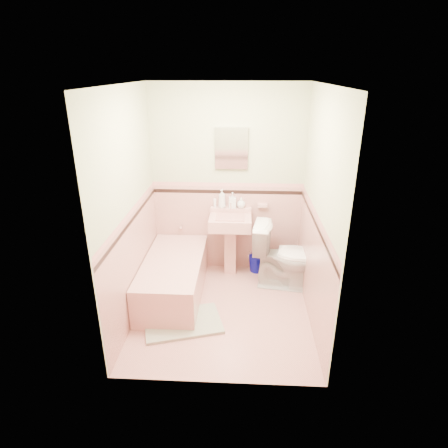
# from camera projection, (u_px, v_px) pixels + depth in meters

# --- Properties ---
(floor) EXTENTS (2.20, 2.20, 0.00)m
(floor) POSITION_uv_depth(u_px,v_px,m) (223.00, 311.00, 4.45)
(floor) COLOR tan
(floor) RESTS_ON ground
(ceiling) EXTENTS (2.20, 2.20, 0.00)m
(ceiling) POSITION_uv_depth(u_px,v_px,m) (223.00, 84.00, 3.50)
(ceiling) COLOR white
(ceiling) RESTS_ON ground
(wall_back) EXTENTS (2.50, 0.00, 2.50)m
(wall_back) POSITION_uv_depth(u_px,v_px,m) (227.00, 182.00, 4.99)
(wall_back) COLOR #F6E5C8
(wall_back) RESTS_ON ground
(wall_front) EXTENTS (2.50, 0.00, 2.50)m
(wall_front) POSITION_uv_depth(u_px,v_px,m) (215.00, 260.00, 2.96)
(wall_front) COLOR #F6E5C8
(wall_front) RESTS_ON ground
(wall_left) EXTENTS (0.00, 2.50, 2.50)m
(wall_left) POSITION_uv_depth(u_px,v_px,m) (129.00, 209.00, 4.03)
(wall_left) COLOR #F6E5C8
(wall_left) RESTS_ON ground
(wall_right) EXTENTS (0.00, 2.50, 2.50)m
(wall_right) POSITION_uv_depth(u_px,v_px,m) (319.00, 213.00, 3.93)
(wall_right) COLOR #F6E5C8
(wall_right) RESTS_ON ground
(wainscot_back) EXTENTS (2.00, 0.00, 2.00)m
(wainscot_back) POSITION_uv_depth(u_px,v_px,m) (227.00, 228.00, 5.23)
(wainscot_back) COLOR #D1948C
(wainscot_back) RESTS_ON ground
(wainscot_front) EXTENTS (2.00, 0.00, 2.00)m
(wainscot_front) POSITION_uv_depth(u_px,v_px,m) (216.00, 327.00, 3.22)
(wainscot_front) COLOR #D1948C
(wainscot_front) RESTS_ON ground
(wainscot_left) EXTENTS (0.00, 2.20, 2.20)m
(wainscot_left) POSITION_uv_depth(u_px,v_px,m) (135.00, 263.00, 4.27)
(wainscot_left) COLOR #D1948C
(wainscot_left) RESTS_ON ground
(wainscot_right) EXTENTS (0.00, 2.20, 2.20)m
(wainscot_right) POSITION_uv_depth(u_px,v_px,m) (312.00, 268.00, 4.18)
(wainscot_right) COLOR #D1948C
(wainscot_right) RESTS_ON ground
(accent_back) EXTENTS (2.00, 0.00, 2.00)m
(accent_back) POSITION_uv_depth(u_px,v_px,m) (227.00, 192.00, 5.03)
(accent_back) COLOR black
(accent_back) RESTS_ON ground
(accent_front) EXTENTS (2.00, 0.00, 2.00)m
(accent_front) POSITION_uv_depth(u_px,v_px,m) (215.00, 273.00, 3.03)
(accent_front) COLOR black
(accent_front) RESTS_ON ground
(accent_left) EXTENTS (0.00, 2.20, 2.20)m
(accent_left) POSITION_uv_depth(u_px,v_px,m) (132.00, 221.00, 4.08)
(accent_left) COLOR black
(accent_left) RESTS_ON ground
(accent_right) EXTENTS (0.00, 2.20, 2.20)m
(accent_right) POSITION_uv_depth(u_px,v_px,m) (316.00, 224.00, 3.98)
(accent_right) COLOR black
(accent_right) RESTS_ON ground
(cap_back) EXTENTS (2.00, 0.00, 2.00)m
(cap_back) POSITION_uv_depth(u_px,v_px,m) (227.00, 185.00, 4.99)
(cap_back) COLOR tan
(cap_back) RESTS_ON ground
(cap_front) EXTENTS (2.00, 0.00, 2.00)m
(cap_front) POSITION_uv_depth(u_px,v_px,m) (215.00, 262.00, 2.99)
(cap_front) COLOR tan
(cap_front) RESTS_ON ground
(cap_left) EXTENTS (0.00, 2.20, 2.20)m
(cap_left) POSITION_uv_depth(u_px,v_px,m) (131.00, 212.00, 4.04)
(cap_left) COLOR tan
(cap_left) RESTS_ON ground
(cap_right) EXTENTS (0.00, 2.20, 2.20)m
(cap_right) POSITION_uv_depth(u_px,v_px,m) (317.00, 216.00, 3.94)
(cap_right) COLOR tan
(cap_right) RESTS_ON ground
(bathtub) EXTENTS (0.70, 1.50, 0.45)m
(bathtub) POSITION_uv_depth(u_px,v_px,m) (174.00, 278.00, 4.70)
(bathtub) COLOR tan
(bathtub) RESTS_ON floor
(tub_faucet) EXTENTS (0.04, 0.12, 0.04)m
(tub_faucet) POSITION_uv_depth(u_px,v_px,m) (181.00, 226.00, 5.21)
(tub_faucet) COLOR silver
(tub_faucet) RESTS_ON wall_back
(sink) EXTENTS (0.54, 0.48, 0.86)m
(sink) POSITION_uv_depth(u_px,v_px,m) (230.00, 246.00, 5.08)
(sink) COLOR tan
(sink) RESTS_ON floor
(sink_faucet) EXTENTS (0.02, 0.02, 0.10)m
(sink_faucet) POSITION_uv_depth(u_px,v_px,m) (231.00, 206.00, 5.01)
(sink_faucet) COLOR silver
(sink_faucet) RESTS_ON sink
(medicine_cabinet) EXTENTS (0.42, 0.04, 0.52)m
(medicine_cabinet) POSITION_uv_depth(u_px,v_px,m) (231.00, 148.00, 4.79)
(medicine_cabinet) COLOR white
(medicine_cabinet) RESTS_ON wall_back
(soap_dish) EXTENTS (0.13, 0.08, 0.04)m
(soap_dish) POSITION_uv_depth(u_px,v_px,m) (262.00, 205.00, 5.05)
(soap_dish) COLOR tan
(soap_dish) RESTS_ON wall_back
(soap_bottle_left) EXTENTS (0.13, 0.13, 0.25)m
(soap_bottle_left) POSITION_uv_depth(u_px,v_px,m) (222.00, 198.00, 5.02)
(soap_bottle_left) COLOR #B2B2B2
(soap_bottle_left) RESTS_ON sink
(soap_bottle_mid) EXTENTS (0.10, 0.10, 0.21)m
(soap_bottle_mid) POSITION_uv_depth(u_px,v_px,m) (232.00, 200.00, 5.02)
(soap_bottle_mid) COLOR #B2B2B2
(soap_bottle_mid) RESTS_ON sink
(soap_bottle_right) EXTENTS (0.13, 0.13, 0.14)m
(soap_bottle_right) POSITION_uv_depth(u_px,v_px,m) (241.00, 203.00, 5.03)
(soap_bottle_right) COLOR #B2B2B2
(soap_bottle_right) RESTS_ON sink
(tube) EXTENTS (0.05, 0.05, 0.12)m
(tube) POSITION_uv_depth(u_px,v_px,m) (215.00, 203.00, 5.05)
(tube) COLOR white
(tube) RESTS_ON sink
(toilet) EXTENTS (0.90, 0.60, 0.86)m
(toilet) POSITION_uv_depth(u_px,v_px,m) (287.00, 256.00, 4.81)
(toilet) COLOR white
(toilet) RESTS_ON floor
(bucket) EXTENTS (0.30, 0.30, 0.23)m
(bucket) POSITION_uv_depth(u_px,v_px,m) (257.00, 263.00, 5.29)
(bucket) COLOR #090B90
(bucket) RESTS_ON floor
(bath_mat) EXTENTS (0.96, 0.77, 0.03)m
(bath_mat) POSITION_uv_depth(u_px,v_px,m) (183.00, 323.00, 4.22)
(bath_mat) COLOR gray
(bath_mat) RESTS_ON floor
(shoe) EXTENTS (0.17, 0.10, 0.06)m
(shoe) POSITION_uv_depth(u_px,v_px,m) (180.00, 316.00, 4.25)
(shoe) COLOR #BF1E59
(shoe) RESTS_ON bath_mat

